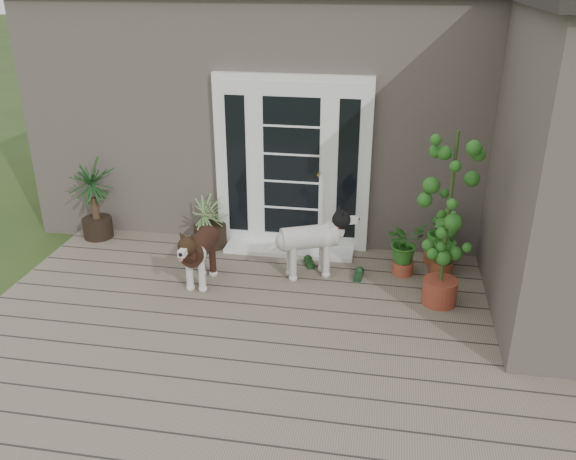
# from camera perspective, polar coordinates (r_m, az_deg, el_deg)

# --- Properties ---
(deck) EXTENTS (6.20, 4.60, 0.12)m
(deck) POSITION_cam_1_polar(r_m,az_deg,el_deg) (5.83, -1.34, -11.17)
(deck) COLOR #6B5B4C
(deck) RESTS_ON ground
(house_main) EXTENTS (7.40, 4.00, 3.10)m
(house_main) POSITION_cam_1_polar(r_m,az_deg,el_deg) (9.17, 3.82, 12.10)
(house_main) COLOR #665E54
(house_main) RESTS_ON ground
(door_unit) EXTENTS (1.90, 0.14, 2.15)m
(door_unit) POSITION_cam_1_polar(r_m,az_deg,el_deg) (7.32, 0.38, 6.26)
(door_unit) COLOR white
(door_unit) RESTS_ON deck
(door_step) EXTENTS (1.60, 0.40, 0.05)m
(door_step) POSITION_cam_1_polar(r_m,az_deg,el_deg) (7.52, 0.10, -1.85)
(door_step) COLOR white
(door_step) RESTS_ON deck
(brindle_dog) EXTENTS (0.38, 0.82, 0.67)m
(brindle_dog) POSITION_cam_1_polar(r_m,az_deg,el_deg) (6.72, -8.29, -2.48)
(brindle_dog) COLOR #381E14
(brindle_dog) RESTS_ON deck
(white_dog) EXTENTS (0.93, 0.68, 0.71)m
(white_dog) POSITION_cam_1_polar(r_m,az_deg,el_deg) (6.80, 1.98, -1.69)
(white_dog) COLOR white
(white_dog) RESTS_ON deck
(spider_plant) EXTENTS (0.77, 0.77, 0.73)m
(spider_plant) POSITION_cam_1_polar(r_m,az_deg,el_deg) (7.61, -7.48, 1.06)
(spider_plant) COLOR #90AC6A
(spider_plant) RESTS_ON deck
(yucca) EXTENTS (0.81, 0.81, 1.04)m
(yucca) POSITION_cam_1_polar(r_m,az_deg,el_deg) (8.12, -17.93, 2.74)
(yucca) COLOR black
(yucca) RESTS_ON deck
(herb_a) EXTENTS (0.62, 0.62, 0.56)m
(herb_a) POSITION_cam_1_polar(r_m,az_deg,el_deg) (7.00, 10.97, -2.03)
(herb_a) COLOR #2C631C
(herb_a) RESTS_ON deck
(herb_b) EXTENTS (0.48, 0.48, 0.55)m
(herb_b) POSITION_cam_1_polar(r_m,az_deg,el_deg) (7.10, 14.46, -2.05)
(herb_b) COLOR #275919
(herb_b) RESTS_ON deck
(herb_c) EXTENTS (0.39, 0.39, 0.55)m
(herb_c) POSITION_cam_1_polar(r_m,az_deg,el_deg) (7.36, 14.09, -1.07)
(herb_c) COLOR #255418
(herb_c) RESTS_ON deck
(sapling) EXTENTS (0.74, 0.74, 1.93)m
(sapling) POSITION_cam_1_polar(r_m,az_deg,el_deg) (6.20, 14.96, 1.04)
(sapling) COLOR #1B5F1E
(sapling) RESTS_ON deck
(clog_left) EXTENTS (0.20, 0.28, 0.08)m
(clog_left) POSITION_cam_1_polar(r_m,az_deg,el_deg) (7.18, 2.03, -3.06)
(clog_left) COLOR #163816
(clog_left) RESTS_ON deck
(clog_right) EXTENTS (0.15, 0.27, 0.08)m
(clog_right) POSITION_cam_1_polar(r_m,az_deg,el_deg) (6.94, 6.70, -4.21)
(clog_right) COLOR black
(clog_right) RESTS_ON deck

